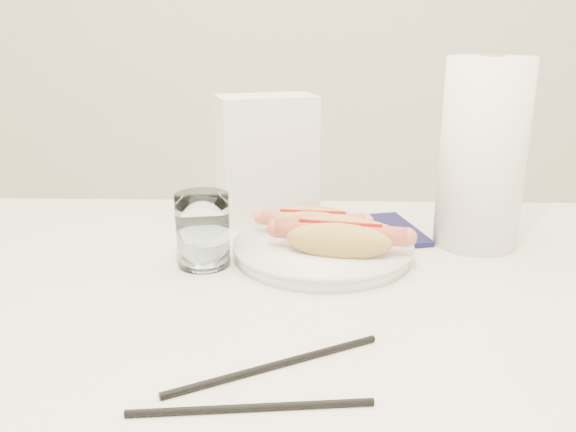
{
  "coord_description": "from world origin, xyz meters",
  "views": [
    {
      "loc": [
        0.02,
        -0.71,
        1.08
      ],
      "look_at": [
        -0.01,
        0.08,
        0.82
      ],
      "focal_mm": 37.26,
      "sensor_mm": 36.0,
      "label": 1
    }
  ],
  "objects_px": {
    "table": "(290,328)",
    "paper_towel_roll": "(483,154)",
    "hotdog_left": "(313,223)",
    "plate": "(323,251)",
    "napkin_box": "(267,159)",
    "water_glass": "(203,230)",
    "hotdog_right": "(340,238)"
  },
  "relations": [
    {
      "from": "hotdog_right",
      "to": "paper_towel_roll",
      "type": "relative_size",
      "value": 0.65
    },
    {
      "from": "hotdog_left",
      "to": "paper_towel_roll",
      "type": "bearing_deg",
      "value": 13.33
    },
    {
      "from": "napkin_box",
      "to": "hotdog_left",
      "type": "bearing_deg",
      "value": -79.92
    },
    {
      "from": "table",
      "to": "hotdog_left",
      "type": "height_order",
      "value": "hotdog_left"
    },
    {
      "from": "water_glass",
      "to": "napkin_box",
      "type": "height_order",
      "value": "napkin_box"
    },
    {
      "from": "hotdog_right",
      "to": "table",
      "type": "bearing_deg",
      "value": -124.3
    },
    {
      "from": "plate",
      "to": "hotdog_left",
      "type": "xyz_separation_m",
      "value": [
        -0.01,
        0.03,
        0.03
      ]
    },
    {
      "from": "hotdog_right",
      "to": "water_glass",
      "type": "relative_size",
      "value": 1.77
    },
    {
      "from": "hotdog_left",
      "to": "napkin_box",
      "type": "xyz_separation_m",
      "value": [
        -0.08,
        0.15,
        0.07
      ]
    },
    {
      "from": "paper_towel_roll",
      "to": "hotdog_right",
      "type": "bearing_deg",
      "value": -154.15
    },
    {
      "from": "hotdog_right",
      "to": "water_glass",
      "type": "distance_m",
      "value": 0.19
    },
    {
      "from": "table",
      "to": "plate",
      "type": "relative_size",
      "value": 4.75
    },
    {
      "from": "water_glass",
      "to": "paper_towel_roll",
      "type": "distance_m",
      "value": 0.43
    },
    {
      "from": "plate",
      "to": "hotdog_right",
      "type": "relative_size",
      "value": 1.37
    },
    {
      "from": "plate",
      "to": "paper_towel_roll",
      "type": "xyz_separation_m",
      "value": [
        0.24,
        0.07,
        0.13
      ]
    },
    {
      "from": "napkin_box",
      "to": "table",
      "type": "bearing_deg",
      "value": -98.68
    },
    {
      "from": "napkin_box",
      "to": "paper_towel_roll",
      "type": "distance_m",
      "value": 0.35
    },
    {
      "from": "hotdog_left",
      "to": "paper_towel_roll",
      "type": "xyz_separation_m",
      "value": [
        0.25,
        0.03,
        0.1
      ]
    },
    {
      "from": "plate",
      "to": "hotdog_left",
      "type": "height_order",
      "value": "hotdog_left"
    },
    {
      "from": "plate",
      "to": "hotdog_left",
      "type": "relative_size",
      "value": 1.59
    },
    {
      "from": "hotdog_right",
      "to": "hotdog_left",
      "type": "bearing_deg",
      "value": 127.31
    },
    {
      "from": "hotdog_left",
      "to": "hotdog_right",
      "type": "distance_m",
      "value": 0.08
    },
    {
      "from": "hotdog_left",
      "to": "table",
      "type": "bearing_deg",
      "value": -96.3
    },
    {
      "from": "plate",
      "to": "paper_towel_roll",
      "type": "height_order",
      "value": "paper_towel_roll"
    },
    {
      "from": "water_glass",
      "to": "napkin_box",
      "type": "xyz_separation_m",
      "value": [
        0.08,
        0.21,
        0.06
      ]
    },
    {
      "from": "hotdog_right",
      "to": "napkin_box",
      "type": "relative_size",
      "value": 0.86
    },
    {
      "from": "plate",
      "to": "napkin_box",
      "type": "distance_m",
      "value": 0.22
    },
    {
      "from": "table",
      "to": "paper_towel_roll",
      "type": "xyz_separation_m",
      "value": [
        0.28,
        0.17,
        0.2
      ]
    },
    {
      "from": "table",
      "to": "paper_towel_roll",
      "type": "relative_size",
      "value": 4.24
    },
    {
      "from": "hotdog_left",
      "to": "water_glass",
      "type": "bearing_deg",
      "value": -151.12
    },
    {
      "from": "table",
      "to": "water_glass",
      "type": "distance_m",
      "value": 0.18
    },
    {
      "from": "water_glass",
      "to": "napkin_box",
      "type": "relative_size",
      "value": 0.48
    }
  ]
}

